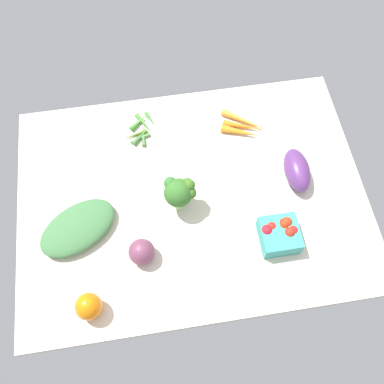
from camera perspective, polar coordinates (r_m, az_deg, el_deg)
tablecloth at (r=131.28cm, az=0.00°, el=-0.57°), size 104.00×76.00×2.00cm
berry_basket at (r=124.41cm, az=11.49°, el=-5.39°), size 10.69×10.69×6.86cm
broccoli_head at (r=121.96cm, az=-1.68°, el=0.05°), size 9.17×8.81×12.31cm
okra_pile at (r=142.06cm, az=-6.73°, el=8.13°), size 11.98×13.02×1.83cm
red_onion_center at (r=120.65cm, az=-6.64°, el=-7.84°), size 7.36×7.36×7.36cm
carrot_bunch at (r=142.28cm, az=6.71°, el=8.56°), size 16.00×13.27×2.60cm
leafy_greens_clump at (r=127.88cm, az=-14.80°, el=-4.57°), size 27.07×23.48×4.68cm
bell_pepper_orange at (r=118.52cm, az=-13.45°, el=-14.47°), size 9.09×9.09×8.67cm
eggplant at (r=133.77cm, az=13.66°, el=2.81°), size 7.60×14.53×7.46cm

